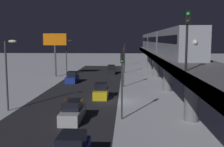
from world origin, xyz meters
TOP-DOWN VIEW (x-y plane):
  - ground_plane at (0.00, 0.00)m, footprint 240.00×240.00m
  - avenue_asphalt at (5.37, 0.00)m, footprint 11.00×93.38m
  - elevated_railway at (-7.26, 0.00)m, footprint 5.00×93.38m
  - subway_train at (-7.35, -19.43)m, footprint 2.94×55.47m
  - rail_signal at (-5.16, 14.96)m, footprint 0.36×0.41m
  - sedan_silver at (3.97, 8.29)m, footprint 1.80×4.75m
  - sedan_black at (2.17, -28.26)m, footprint 1.80×4.63m
  - sedan_yellow at (2.17, -2.15)m, footprint 1.80×4.09m
  - sedan_blue_2 at (8.57, -15.19)m, footprint 1.80×4.37m
  - traffic_light_near at (-0.73, 7.65)m, footprint 0.32×0.44m
  - traffic_light_mid at (-0.73, -11.04)m, footprint 0.32×0.44m
  - traffic_light_far at (-0.73, -29.73)m, footprint 0.32×0.44m
  - traffic_light_distant at (-0.73, -48.42)m, footprint 0.32×0.44m
  - commercial_billboard at (13.53, -22.92)m, footprint 4.80×0.36m
  - street_lamp_near at (11.44, 5.00)m, footprint 1.35×0.44m
  - street_lamp_far at (11.44, -25.00)m, footprint 1.35×0.44m

SIDE VIEW (x-z plane):
  - ground_plane at x=0.00m, z-range 0.00..0.00m
  - avenue_asphalt at x=5.37m, z-range 0.00..0.01m
  - sedan_blue_2 at x=8.57m, z-range -0.19..1.78m
  - sedan_black at x=2.17m, z-range -0.19..1.78m
  - sedan_yellow at x=2.17m, z-range -0.19..1.78m
  - sedan_silver at x=3.97m, z-range -0.19..1.78m
  - traffic_light_near at x=-0.73m, z-range 1.00..7.40m
  - traffic_light_mid at x=-0.73m, z-range 1.00..7.40m
  - traffic_light_far at x=-0.73m, z-range 1.00..7.40m
  - traffic_light_distant at x=-0.73m, z-range 1.00..7.40m
  - street_lamp_near at x=11.44m, z-range 0.99..8.64m
  - street_lamp_far at x=11.44m, z-range 0.99..8.64m
  - elevated_railway at x=-7.26m, z-range 2.04..7.61m
  - commercial_billboard at x=13.53m, z-range 2.38..11.28m
  - subway_train at x=-7.35m, z-range 5.66..9.06m
  - rail_signal at x=-5.16m, z-range 6.30..10.30m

